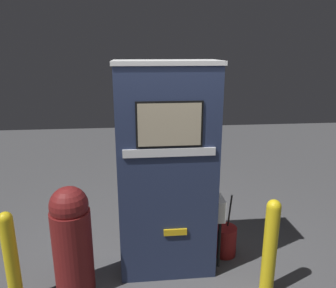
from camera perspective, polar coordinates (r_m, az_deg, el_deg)
name	(u,v)px	position (r m, az deg, el deg)	size (l,w,h in m)	color
ground_plane	(169,280)	(3.65, 0.22, -22.62)	(14.00, 14.00, 0.00)	#4C4C4F
gas_pump	(167,171)	(3.32, -0.18, -4.80)	(1.07, 0.55, 2.19)	#232D4C
safety_bollard	(270,246)	(3.34, 17.37, -16.55)	(0.13, 0.13, 0.99)	yellow
trash_bin	(72,239)	(3.35, -16.38, -15.63)	(0.38, 0.38, 1.09)	maroon
safety_bollard_far	(11,258)	(3.39, -25.67, -17.41)	(0.12, 0.12, 0.95)	yellow
squeegee_bucket	(225,240)	(3.97, 9.85, -16.22)	(0.26, 0.26, 0.76)	maroon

